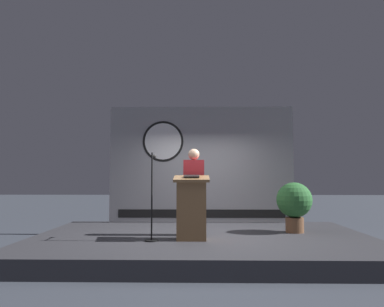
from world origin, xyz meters
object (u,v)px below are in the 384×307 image
(speaker_person, at_px, (194,191))
(microphone_stand, at_px, (152,210))
(potted_plant, at_px, (294,202))
(podium, at_px, (192,208))

(speaker_person, height_order, microphone_stand, speaker_person)
(speaker_person, bearing_deg, microphone_stand, -141.16)
(speaker_person, height_order, potted_plant, speaker_person)
(potted_plant, bearing_deg, speaker_person, -169.91)
(podium, relative_size, speaker_person, 0.70)
(microphone_stand, height_order, potted_plant, microphone_stand)
(speaker_person, relative_size, potted_plant, 1.66)
(podium, xyz_separation_m, microphone_stand, (-0.70, -0.11, -0.03))
(speaker_person, xyz_separation_m, potted_plant, (2.03, 0.36, -0.25))
(podium, xyz_separation_m, potted_plant, (2.06, 0.84, 0.03))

